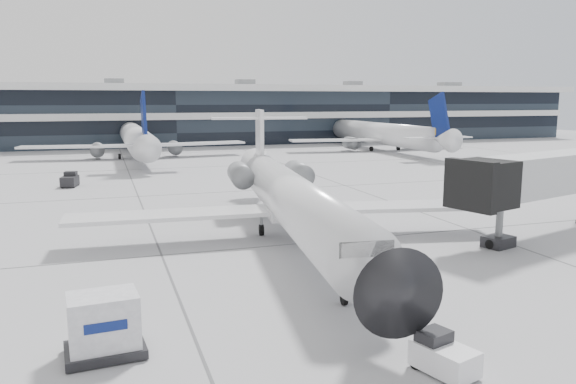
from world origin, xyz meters
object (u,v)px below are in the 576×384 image
object	(u,v)px
jet_bridge	(560,173)
cargo_uld	(104,326)
baggage_tug	(443,356)
regional_jet	(291,197)

from	to	relation	value
jet_bridge	cargo_uld	xyz separation A→B (m)	(-27.69, -9.24, -2.86)
jet_bridge	baggage_tug	bearing A→B (deg)	-158.40
regional_jet	jet_bridge	distance (m)	17.17
regional_jet	jet_bridge	size ratio (longest dim) A/B	2.01
cargo_uld	regional_jet	bearing A→B (deg)	45.28
baggage_tug	jet_bridge	bearing A→B (deg)	21.23
baggage_tug	cargo_uld	distance (m)	11.09
regional_jet	jet_bridge	world-z (taller)	regional_jet
jet_bridge	cargo_uld	distance (m)	29.34
regional_jet	jet_bridge	xyz separation A→B (m)	(16.67, -3.91, 1.30)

